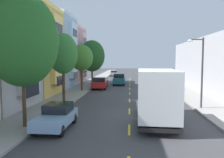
% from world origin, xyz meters
% --- Properties ---
extents(ground_plane, '(160.00, 160.00, 0.00)m').
position_xyz_m(ground_plane, '(0.00, 30.00, 0.00)').
color(ground_plane, '#38383A').
extents(sidewalk_left, '(3.20, 120.00, 0.14)m').
position_xyz_m(sidewalk_left, '(-7.10, 28.00, 0.07)').
color(sidewalk_left, gray).
rests_on(sidewalk_left, ground_plane).
extents(sidewalk_right, '(3.20, 120.00, 0.14)m').
position_xyz_m(sidewalk_right, '(7.10, 28.00, 0.07)').
color(sidewalk_right, gray).
rests_on(sidewalk_right, ground_plane).
extents(lane_centerline_dashes, '(0.14, 47.20, 0.01)m').
position_xyz_m(lane_centerline_dashes, '(0.00, 24.50, 0.00)').
color(lane_centerline_dashes, yellow).
rests_on(lane_centerline_dashes, ground_plane).
extents(townhouse_third_mustard, '(11.34, 7.41, 10.52)m').
position_xyz_m(townhouse_third_mustard, '(-13.96, 19.52, 5.06)').
color(townhouse_third_mustard, tan).
rests_on(townhouse_third_mustard, ground_plane).
extents(townhouse_fourth_powder_blue, '(12.74, 7.41, 10.95)m').
position_xyz_m(townhouse_fourth_powder_blue, '(-14.66, 27.13, 5.27)').
color(townhouse_fourth_powder_blue, '#9EB7CC').
rests_on(townhouse_fourth_powder_blue, ground_plane).
extents(townhouse_fifth_rose, '(13.46, 7.41, 10.25)m').
position_xyz_m(townhouse_fifth_rose, '(-15.02, 34.74, 4.92)').
color(townhouse_fifth_rose, '#CC9E9E').
rests_on(townhouse_fifth_rose, ground_plane).
extents(street_tree_nearest, '(4.31, 4.31, 8.07)m').
position_xyz_m(street_tree_nearest, '(-6.40, 6.67, 5.40)').
color(street_tree_nearest, '#47331E').
rests_on(street_tree_nearest, sidewalk_left).
extents(street_tree_second, '(2.80, 2.80, 6.65)m').
position_xyz_m(street_tree_second, '(-6.40, 15.02, 4.81)').
color(street_tree_second, '#47331E').
rests_on(street_tree_second, sidewalk_left).
extents(street_tree_third, '(3.06, 3.06, 6.14)m').
position_xyz_m(street_tree_third, '(-6.40, 23.37, 4.51)').
color(street_tree_third, '#47331E').
rests_on(street_tree_third, sidewalk_left).
extents(street_tree_farthest, '(4.30, 4.30, 7.41)m').
position_xyz_m(street_tree_farthest, '(-6.40, 31.72, 4.91)').
color(street_tree_farthest, '#47331E').
rests_on(street_tree_farthest, sidewalk_left).
extents(street_lamp, '(1.35, 0.28, 5.94)m').
position_xyz_m(street_lamp, '(5.93, 13.14, 3.63)').
color(street_lamp, '#38383D').
rests_on(street_lamp, sidewalk_right).
extents(delivery_box_truck, '(2.65, 7.17, 3.59)m').
position_xyz_m(delivery_box_truck, '(1.79, 8.74, 1.99)').
color(delivery_box_truck, white).
rests_on(delivery_box_truck, ground_plane).
extents(parked_pickup_red, '(2.13, 5.35, 1.73)m').
position_xyz_m(parked_pickup_red, '(-4.41, 26.79, 0.83)').
color(parked_pickup_red, '#AD1E1E').
rests_on(parked_pickup_red, ground_plane).
extents(parked_sedan_silver, '(1.81, 4.50, 1.43)m').
position_xyz_m(parked_sedan_silver, '(-4.23, 53.75, 0.75)').
color(parked_sedan_silver, '#B2B5BA').
rests_on(parked_sedan_silver, ground_plane).
extents(parked_pickup_black, '(2.10, 5.34, 1.73)m').
position_xyz_m(parked_pickup_black, '(4.33, 34.57, 0.83)').
color(parked_pickup_black, black).
rests_on(parked_pickup_black, ground_plane).
extents(parked_hatchback_sky, '(1.81, 4.03, 1.50)m').
position_xyz_m(parked_hatchback_sky, '(-4.46, 6.86, 0.76)').
color(parked_hatchback_sky, '#7A9EC6').
rests_on(parked_hatchback_sky, ground_plane).
extents(parked_sedan_navy, '(1.87, 4.53, 1.43)m').
position_xyz_m(parked_sedan_navy, '(4.32, 51.98, 0.75)').
color(parked_sedan_navy, navy).
rests_on(parked_sedan_navy, ground_plane).
extents(moving_teal_sedan, '(1.95, 4.80, 1.93)m').
position_xyz_m(moving_teal_sedan, '(-1.80, 32.40, 0.99)').
color(moving_teal_sedan, '#195B60').
rests_on(moving_teal_sedan, ground_plane).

